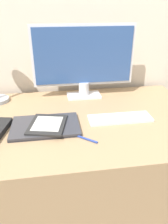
% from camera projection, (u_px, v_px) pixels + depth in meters
% --- Properties ---
extents(wall_back, '(3.60, 0.05, 2.40)m').
position_uv_depth(wall_back, '(70.00, 11.00, 1.25)').
color(wall_back, beige).
rests_on(wall_back, ground_plane).
extents(desk, '(1.22, 0.76, 0.73)m').
position_uv_depth(desk, '(82.00, 174.00, 1.24)').
color(desk, '#997A56').
rests_on(desk, ground_plane).
extents(monitor, '(0.58, 0.11, 0.41)m').
position_uv_depth(monitor, '(84.00, 60.00, 1.22)').
color(monitor, silver).
rests_on(monitor, desk).
extents(keyboard, '(0.31, 0.10, 0.01)m').
position_uv_depth(keyboard, '(120.00, 118.00, 1.06)').
color(keyboard, silver).
rests_on(keyboard, desk).
extents(laptop, '(0.31, 0.20, 0.02)m').
position_uv_depth(laptop, '(46.00, 126.00, 0.99)').
color(laptop, '#232328').
rests_on(laptop, desk).
extents(ereader, '(0.19, 0.21, 0.01)m').
position_uv_depth(ereader, '(48.00, 124.00, 0.98)').
color(ereader, black).
rests_on(ereader, laptop).
extents(pen, '(0.11, 0.09, 0.01)m').
position_uv_depth(pen, '(84.00, 138.00, 0.91)').
color(pen, navy).
rests_on(pen, desk).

